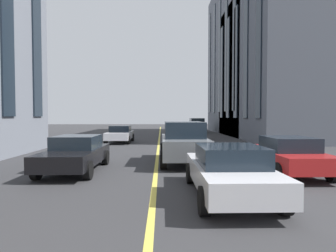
% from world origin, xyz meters
% --- Properties ---
extents(lane_centre_line, '(80.00, 0.16, 0.01)m').
position_xyz_m(lane_centre_line, '(20.00, 0.00, 0.00)').
color(lane_centre_line, '#D8C64C').
rests_on(lane_centre_line, ground_plane).
extents(car_grey_parked_a, '(4.70, 2.14, 1.88)m').
position_xyz_m(car_grey_parked_a, '(17.39, -1.23, 0.97)').
color(car_grey_parked_a, slate).
rests_on(car_grey_parked_a, ground_plane).
extents(car_white_far, '(4.40, 1.95, 1.37)m').
position_xyz_m(car_white_far, '(12.01, -2.00, 0.70)').
color(car_white_far, silver).
rests_on(car_white_far, ground_plane).
extents(car_red_oncoming, '(4.40, 1.95, 1.37)m').
position_xyz_m(car_red_oncoming, '(30.10, -2.83, 0.70)').
color(car_red_oncoming, '#B21E1E').
rests_on(car_red_oncoming, ground_plane).
extents(car_white_mid, '(4.40, 1.95, 1.37)m').
position_xyz_m(car_white_mid, '(27.37, 3.16, 0.70)').
color(car_white_mid, silver).
rests_on(car_white_mid, ground_plane).
extents(car_green_near, '(4.70, 2.14, 1.88)m').
position_xyz_m(car_green_near, '(41.44, -4.90, 0.97)').
color(car_green_near, '#1E6038').
rests_on(car_green_near, ground_plane).
extents(car_red_trailing, '(4.40, 1.95, 1.37)m').
position_xyz_m(car_red_trailing, '(14.99, -4.90, 0.70)').
color(car_red_trailing, '#B21E1E').
rests_on(car_red_trailing, ground_plane).
extents(car_black_parked_b, '(4.40, 1.95, 1.37)m').
position_xyz_m(car_black_parked_b, '(15.59, 3.12, 0.70)').
color(car_black_parked_b, black).
rests_on(car_black_parked_b, ground_plane).
extents(building_right_near, '(17.50, 9.88, 19.21)m').
position_xyz_m(building_right_near, '(39.36, -12.38, 9.61)').
color(building_right_near, slate).
rests_on(building_right_near, ground_plane).
extents(building_right_far, '(15.85, 13.05, 14.16)m').
position_xyz_m(building_right_far, '(31.73, -13.96, 7.08)').
color(building_right_far, '#565B66').
rests_on(building_right_far, ground_plane).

